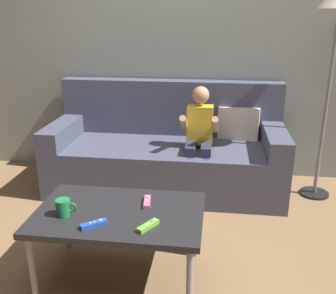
{
  "coord_description": "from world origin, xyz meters",
  "views": [
    {
      "loc": [
        0.41,
        -1.93,
        1.48
      ],
      "look_at": [
        0.08,
        0.58,
        0.59
      ],
      "focal_mm": 41.26,
      "sensor_mm": 36.0,
      "label": 1
    }
  ],
  "objects_px": {
    "coffee_table": "(119,217)",
    "game_remote_lime_far_corner": "(148,226)",
    "game_remote_pink_near_edge": "(147,202)",
    "game_remote_blue_center": "(94,224)",
    "couch": "(168,153)",
    "person_seated_on_couch": "(199,136)",
    "coffee_mug": "(64,208)"
  },
  "relations": [
    {
      "from": "game_remote_pink_near_edge",
      "to": "game_remote_blue_center",
      "type": "bearing_deg",
      "value": -129.21
    },
    {
      "from": "couch",
      "to": "game_remote_blue_center",
      "type": "bearing_deg",
      "value": -97.69
    },
    {
      "from": "game_remote_pink_near_edge",
      "to": "game_remote_blue_center",
      "type": "distance_m",
      "value": 0.37
    },
    {
      "from": "coffee_table",
      "to": "coffee_mug",
      "type": "bearing_deg",
      "value": -163.82
    },
    {
      "from": "game_remote_blue_center",
      "to": "coffee_mug",
      "type": "distance_m",
      "value": 0.22
    },
    {
      "from": "couch",
      "to": "person_seated_on_couch",
      "type": "bearing_deg",
      "value": -33.47
    },
    {
      "from": "game_remote_pink_near_edge",
      "to": "coffee_mug",
      "type": "relative_size",
      "value": 1.22
    },
    {
      "from": "coffee_mug",
      "to": "game_remote_blue_center",
      "type": "bearing_deg",
      "value": -24.86
    },
    {
      "from": "game_remote_lime_far_corner",
      "to": "coffee_mug",
      "type": "relative_size",
      "value": 1.17
    },
    {
      "from": "couch",
      "to": "coffee_mug",
      "type": "distance_m",
      "value": 1.44
    },
    {
      "from": "game_remote_blue_center",
      "to": "game_remote_lime_far_corner",
      "type": "height_order",
      "value": "same"
    },
    {
      "from": "person_seated_on_couch",
      "to": "game_remote_blue_center",
      "type": "bearing_deg",
      "value": -110.38
    },
    {
      "from": "couch",
      "to": "game_remote_pink_near_edge",
      "type": "distance_m",
      "value": 1.19
    },
    {
      "from": "game_remote_pink_near_edge",
      "to": "game_remote_lime_far_corner",
      "type": "height_order",
      "value": "same"
    },
    {
      "from": "person_seated_on_couch",
      "to": "game_remote_lime_far_corner",
      "type": "relative_size",
      "value": 6.69
    },
    {
      "from": "person_seated_on_couch",
      "to": "coffee_table",
      "type": "bearing_deg",
      "value": -109.19
    },
    {
      "from": "coffee_table",
      "to": "game_remote_lime_far_corner",
      "type": "bearing_deg",
      "value": -38.14
    },
    {
      "from": "couch",
      "to": "person_seated_on_couch",
      "type": "relative_size",
      "value": 2.16
    },
    {
      "from": "game_remote_pink_near_edge",
      "to": "couch",
      "type": "bearing_deg",
      "value": 91.62
    },
    {
      "from": "person_seated_on_couch",
      "to": "coffee_mug",
      "type": "distance_m",
      "value": 1.37
    },
    {
      "from": "game_remote_blue_center",
      "to": "person_seated_on_couch",
      "type": "bearing_deg",
      "value": 69.62
    },
    {
      "from": "coffee_table",
      "to": "game_remote_lime_far_corner",
      "type": "xyz_separation_m",
      "value": [
        0.19,
        -0.15,
        0.05
      ]
    },
    {
      "from": "person_seated_on_couch",
      "to": "coffee_table",
      "type": "distance_m",
      "value": 1.18
    },
    {
      "from": "couch",
      "to": "game_remote_blue_center",
      "type": "xyz_separation_m",
      "value": [
        -0.2,
        -1.47,
        0.13
      ]
    },
    {
      "from": "game_remote_pink_near_edge",
      "to": "game_remote_blue_center",
      "type": "xyz_separation_m",
      "value": [
        -0.23,
        -0.28,
        0.0
      ]
    },
    {
      "from": "couch",
      "to": "game_remote_blue_center",
      "type": "relative_size",
      "value": 15.02
    },
    {
      "from": "couch",
      "to": "coffee_table",
      "type": "xyz_separation_m",
      "value": [
        -0.11,
        -1.29,
        0.08
      ]
    },
    {
      "from": "person_seated_on_couch",
      "to": "game_remote_pink_near_edge",
      "type": "bearing_deg",
      "value": -103.79
    },
    {
      "from": "couch",
      "to": "game_remote_lime_far_corner",
      "type": "bearing_deg",
      "value": -86.59
    },
    {
      "from": "game_remote_blue_center",
      "to": "game_remote_lime_far_corner",
      "type": "bearing_deg",
      "value": 4.32
    },
    {
      "from": "person_seated_on_couch",
      "to": "game_remote_blue_center",
      "type": "distance_m",
      "value": 1.37
    },
    {
      "from": "person_seated_on_couch",
      "to": "coffee_table",
      "type": "xyz_separation_m",
      "value": [
        -0.39,
        -1.11,
        -0.14
      ]
    }
  ]
}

